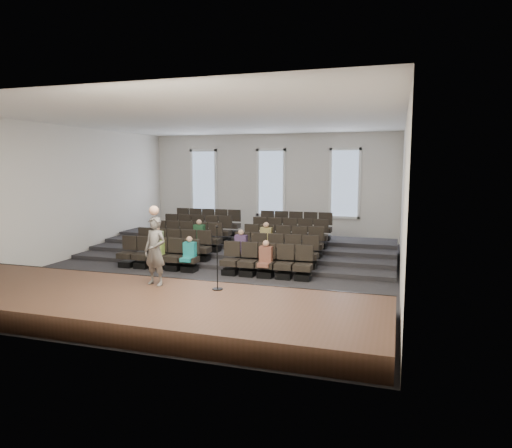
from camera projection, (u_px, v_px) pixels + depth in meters
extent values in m
plane|color=black|center=(216.00, 269.00, 15.61)|extent=(14.00, 14.00, 0.00)
cube|color=white|center=(215.00, 120.00, 14.96)|extent=(12.00, 14.00, 0.02)
cube|color=silver|center=(271.00, 187.00, 21.93)|extent=(12.00, 0.04, 5.00)
cube|color=silver|center=(74.00, 220.00, 8.64)|extent=(12.00, 0.04, 5.00)
cube|color=silver|center=(67.00, 193.00, 17.07)|extent=(0.04, 14.00, 5.00)
cube|color=silver|center=(404.00, 200.00, 13.50)|extent=(0.04, 14.00, 5.00)
cube|color=#43291D|center=(134.00, 306.00, 10.75)|extent=(11.80, 3.60, 0.50)
cube|color=black|center=(170.00, 287.00, 12.42)|extent=(11.80, 0.06, 0.52)
cube|color=black|center=(239.00, 254.00, 17.80)|extent=(11.80, 4.80, 0.15)
cube|color=black|center=(243.00, 250.00, 18.28)|extent=(11.80, 3.75, 0.30)
cube|color=black|center=(248.00, 246.00, 18.77)|extent=(11.80, 2.70, 0.45)
cube|color=black|center=(251.00, 242.00, 19.26)|extent=(11.80, 1.65, 0.60)
cube|color=black|center=(127.00, 264.00, 15.95)|extent=(0.47, 0.43, 0.20)
cube|color=black|center=(127.00, 255.00, 15.91)|extent=(0.55, 0.50, 0.19)
cube|color=black|center=(130.00, 243.00, 16.06)|extent=(0.55, 0.08, 0.50)
cube|color=black|center=(142.00, 265.00, 15.77)|extent=(0.47, 0.43, 0.20)
cube|color=black|center=(142.00, 256.00, 15.73)|extent=(0.55, 0.50, 0.19)
cube|color=black|center=(145.00, 244.00, 15.88)|extent=(0.55, 0.08, 0.50)
cube|color=black|center=(158.00, 266.00, 15.60)|extent=(0.47, 0.43, 0.20)
cube|color=black|center=(157.00, 257.00, 15.56)|extent=(0.55, 0.50, 0.19)
cube|color=black|center=(160.00, 245.00, 15.70)|extent=(0.55, 0.08, 0.50)
cube|color=black|center=(173.00, 267.00, 15.42)|extent=(0.47, 0.43, 0.20)
cube|color=black|center=(173.00, 258.00, 15.38)|extent=(0.55, 0.50, 0.19)
cube|color=black|center=(176.00, 245.00, 15.52)|extent=(0.55, 0.08, 0.50)
cube|color=black|center=(190.00, 269.00, 15.24)|extent=(0.47, 0.43, 0.20)
cube|color=black|center=(189.00, 260.00, 15.20)|extent=(0.55, 0.50, 0.19)
cube|color=black|center=(192.00, 246.00, 15.35)|extent=(0.55, 0.08, 0.50)
cube|color=black|center=(230.00, 272.00, 14.81)|extent=(0.47, 0.43, 0.20)
cube|color=black|center=(230.00, 262.00, 14.77)|extent=(0.55, 0.50, 0.19)
cube|color=black|center=(232.00, 249.00, 14.92)|extent=(0.55, 0.08, 0.50)
cube|color=black|center=(248.00, 273.00, 14.63)|extent=(0.47, 0.43, 0.20)
cube|color=black|center=(248.00, 263.00, 14.59)|extent=(0.55, 0.50, 0.19)
cube|color=black|center=(250.00, 250.00, 14.74)|extent=(0.55, 0.08, 0.50)
cube|color=black|center=(266.00, 274.00, 14.46)|extent=(0.47, 0.43, 0.20)
cube|color=black|center=(266.00, 265.00, 14.42)|extent=(0.55, 0.50, 0.19)
cube|color=black|center=(267.00, 251.00, 14.56)|extent=(0.55, 0.08, 0.50)
cube|color=black|center=(284.00, 276.00, 14.28)|extent=(0.47, 0.43, 0.20)
cube|color=black|center=(284.00, 266.00, 14.24)|extent=(0.55, 0.50, 0.19)
cube|color=black|center=(286.00, 252.00, 14.38)|extent=(0.55, 0.08, 0.50)
cube|color=black|center=(303.00, 277.00, 14.10)|extent=(0.47, 0.43, 0.20)
cube|color=black|center=(303.00, 267.00, 14.06)|extent=(0.55, 0.50, 0.19)
cube|color=black|center=(304.00, 253.00, 14.21)|extent=(0.55, 0.08, 0.50)
cube|color=black|center=(143.00, 254.00, 16.92)|extent=(0.47, 0.43, 0.20)
cube|color=black|center=(143.00, 246.00, 16.89)|extent=(0.55, 0.50, 0.19)
cube|color=black|center=(145.00, 234.00, 17.03)|extent=(0.55, 0.08, 0.50)
cube|color=black|center=(157.00, 255.00, 16.75)|extent=(0.47, 0.43, 0.20)
cube|color=black|center=(157.00, 247.00, 16.71)|extent=(0.55, 0.50, 0.19)
cube|color=black|center=(160.00, 235.00, 16.85)|extent=(0.55, 0.08, 0.50)
cube|color=black|center=(172.00, 256.00, 16.57)|extent=(0.47, 0.43, 0.20)
cube|color=black|center=(172.00, 248.00, 16.53)|extent=(0.55, 0.50, 0.19)
cube|color=black|center=(174.00, 236.00, 16.68)|extent=(0.55, 0.08, 0.50)
cube|color=black|center=(187.00, 257.00, 16.39)|extent=(0.47, 0.43, 0.20)
cube|color=black|center=(187.00, 249.00, 16.35)|extent=(0.55, 0.50, 0.19)
cube|color=black|center=(189.00, 236.00, 16.50)|extent=(0.55, 0.08, 0.50)
cube|color=black|center=(202.00, 258.00, 16.21)|extent=(0.47, 0.43, 0.20)
cube|color=black|center=(202.00, 250.00, 16.18)|extent=(0.55, 0.50, 0.19)
cube|color=black|center=(204.00, 237.00, 16.32)|extent=(0.55, 0.08, 0.50)
cube|color=black|center=(241.00, 261.00, 15.79)|extent=(0.47, 0.43, 0.20)
cube|color=black|center=(241.00, 252.00, 15.75)|extent=(0.55, 0.50, 0.19)
cube|color=black|center=(243.00, 239.00, 15.89)|extent=(0.55, 0.08, 0.50)
cube|color=black|center=(257.00, 262.00, 15.61)|extent=(0.47, 0.43, 0.20)
cube|color=black|center=(257.00, 253.00, 15.57)|extent=(0.55, 0.50, 0.19)
cube|color=black|center=(259.00, 240.00, 15.71)|extent=(0.55, 0.08, 0.50)
cube|color=black|center=(274.00, 263.00, 15.43)|extent=(0.47, 0.43, 0.20)
cube|color=black|center=(274.00, 254.00, 15.39)|extent=(0.55, 0.50, 0.19)
cube|color=black|center=(276.00, 241.00, 15.54)|extent=(0.55, 0.08, 0.50)
cube|color=black|center=(291.00, 264.00, 15.25)|extent=(0.47, 0.43, 0.20)
cube|color=black|center=(292.00, 255.00, 15.21)|extent=(0.55, 0.50, 0.19)
cube|color=black|center=(293.00, 242.00, 15.36)|extent=(0.55, 0.08, 0.50)
cube|color=black|center=(309.00, 265.00, 15.08)|extent=(0.47, 0.43, 0.20)
cube|color=black|center=(309.00, 256.00, 15.04)|extent=(0.55, 0.50, 0.19)
cube|color=black|center=(311.00, 243.00, 15.18)|extent=(0.55, 0.08, 0.50)
cube|color=black|center=(157.00, 245.00, 17.90)|extent=(0.47, 0.42, 0.20)
cube|color=black|center=(157.00, 238.00, 17.86)|extent=(0.55, 0.50, 0.19)
cube|color=black|center=(159.00, 227.00, 18.01)|extent=(0.55, 0.08, 0.50)
cube|color=black|center=(171.00, 246.00, 17.72)|extent=(0.47, 0.42, 0.20)
cube|color=black|center=(171.00, 238.00, 17.68)|extent=(0.55, 0.50, 0.19)
cube|color=black|center=(173.00, 227.00, 17.83)|extent=(0.55, 0.08, 0.50)
cube|color=black|center=(185.00, 247.00, 17.54)|extent=(0.47, 0.42, 0.20)
cube|color=black|center=(185.00, 239.00, 17.50)|extent=(0.55, 0.50, 0.19)
cube|color=black|center=(187.00, 228.00, 17.65)|extent=(0.55, 0.08, 0.50)
cube|color=black|center=(199.00, 248.00, 17.37)|extent=(0.47, 0.42, 0.20)
cube|color=black|center=(199.00, 240.00, 17.33)|extent=(0.55, 0.50, 0.19)
cube|color=black|center=(201.00, 229.00, 17.47)|extent=(0.55, 0.08, 0.50)
cube|color=black|center=(214.00, 249.00, 17.19)|extent=(0.47, 0.42, 0.20)
cube|color=black|center=(214.00, 241.00, 17.15)|extent=(0.55, 0.50, 0.19)
cube|color=black|center=(216.00, 229.00, 17.30)|extent=(0.55, 0.08, 0.50)
cube|color=black|center=(250.00, 251.00, 16.76)|extent=(0.47, 0.42, 0.20)
cube|color=black|center=(250.00, 243.00, 16.72)|extent=(0.55, 0.50, 0.19)
cube|color=black|center=(252.00, 231.00, 16.87)|extent=(0.55, 0.08, 0.50)
cube|color=black|center=(266.00, 252.00, 16.58)|extent=(0.47, 0.42, 0.20)
cube|color=black|center=(266.00, 244.00, 16.54)|extent=(0.55, 0.50, 0.19)
cube|color=black|center=(267.00, 232.00, 16.69)|extent=(0.55, 0.08, 0.50)
cube|color=black|center=(282.00, 253.00, 16.41)|extent=(0.47, 0.42, 0.20)
cube|color=black|center=(282.00, 244.00, 16.37)|extent=(0.55, 0.50, 0.19)
cube|color=black|center=(283.00, 232.00, 16.51)|extent=(0.55, 0.08, 0.50)
cube|color=black|center=(298.00, 254.00, 16.23)|extent=(0.47, 0.42, 0.20)
cube|color=black|center=(298.00, 245.00, 16.19)|extent=(0.55, 0.50, 0.19)
cube|color=black|center=(300.00, 233.00, 16.33)|extent=(0.55, 0.08, 0.50)
cube|color=black|center=(315.00, 255.00, 16.05)|extent=(0.47, 0.42, 0.20)
cube|color=black|center=(315.00, 246.00, 16.01)|extent=(0.55, 0.50, 0.19)
cube|color=black|center=(316.00, 234.00, 16.16)|extent=(0.55, 0.08, 0.50)
cube|color=black|center=(170.00, 238.00, 18.87)|extent=(0.47, 0.42, 0.20)
cube|color=black|center=(170.00, 230.00, 18.83)|extent=(0.55, 0.50, 0.19)
cube|color=black|center=(172.00, 220.00, 18.98)|extent=(0.55, 0.08, 0.50)
cube|color=black|center=(183.00, 238.00, 18.70)|extent=(0.47, 0.42, 0.20)
cube|color=black|center=(183.00, 231.00, 18.66)|extent=(0.55, 0.50, 0.19)
cube|color=black|center=(185.00, 220.00, 18.80)|extent=(0.55, 0.08, 0.50)
cube|color=black|center=(196.00, 239.00, 18.52)|extent=(0.47, 0.42, 0.20)
cube|color=black|center=(196.00, 232.00, 18.48)|extent=(0.55, 0.50, 0.19)
cube|color=black|center=(198.00, 221.00, 18.62)|extent=(0.55, 0.08, 0.50)
cube|color=black|center=(210.00, 240.00, 18.34)|extent=(0.47, 0.42, 0.20)
cube|color=black|center=(210.00, 232.00, 18.30)|extent=(0.55, 0.50, 0.19)
cube|color=black|center=(212.00, 221.00, 18.45)|extent=(0.55, 0.08, 0.50)
cube|color=black|center=(224.00, 241.00, 18.16)|extent=(0.47, 0.42, 0.20)
cube|color=black|center=(224.00, 233.00, 18.12)|extent=(0.55, 0.50, 0.19)
cube|color=black|center=(226.00, 222.00, 18.27)|extent=(0.55, 0.08, 0.50)
cube|color=black|center=(259.00, 242.00, 17.73)|extent=(0.47, 0.42, 0.20)
cube|color=black|center=(259.00, 234.00, 17.70)|extent=(0.55, 0.50, 0.19)
cube|color=black|center=(260.00, 223.00, 17.84)|extent=(0.55, 0.08, 0.50)
cube|color=black|center=(273.00, 243.00, 17.56)|extent=(0.47, 0.42, 0.20)
cube|color=black|center=(273.00, 235.00, 17.52)|extent=(0.55, 0.50, 0.19)
cube|color=black|center=(275.00, 224.00, 17.66)|extent=(0.55, 0.08, 0.50)
cube|color=black|center=(289.00, 244.00, 17.38)|extent=(0.47, 0.42, 0.20)
cube|color=black|center=(289.00, 236.00, 17.34)|extent=(0.55, 0.50, 0.19)
cube|color=black|center=(290.00, 225.00, 17.49)|extent=(0.55, 0.08, 0.50)
cube|color=black|center=(304.00, 245.00, 17.20)|extent=(0.47, 0.42, 0.20)
cube|color=black|center=(304.00, 237.00, 17.16)|extent=(0.55, 0.50, 0.19)
cube|color=black|center=(305.00, 225.00, 17.31)|extent=(0.55, 0.08, 0.50)
cube|color=black|center=(320.00, 246.00, 17.02)|extent=(0.47, 0.42, 0.20)
cube|color=black|center=(320.00, 237.00, 16.98)|extent=(0.55, 0.50, 0.19)
cube|color=black|center=(321.00, 226.00, 17.13)|extent=(0.55, 0.08, 0.50)
cube|color=black|center=(181.00, 231.00, 19.85)|extent=(0.47, 0.42, 0.20)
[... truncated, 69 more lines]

